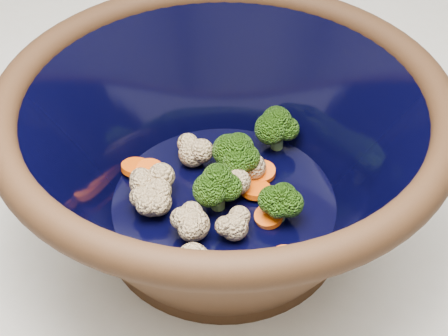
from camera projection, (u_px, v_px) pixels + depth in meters
The scene contains 2 objects.
mixing_bowl at pixel (224, 155), 0.57m from camera, with size 0.43×0.43×0.17m.
vegetable_pile at pixel (225, 179), 0.60m from camera, with size 0.21×0.23×0.06m.
Camera 1 is at (0.17, -0.49, 1.38)m, focal length 50.00 mm.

